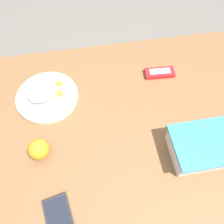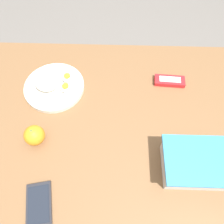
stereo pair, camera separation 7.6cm
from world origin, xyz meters
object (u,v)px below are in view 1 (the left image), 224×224
object	(u,v)px
food_container	(201,148)
cell_phone	(59,218)
rice_plate	(46,95)
orange_fruit	(39,149)
candy_bar	(160,73)

from	to	relation	value
food_container	cell_phone	bearing A→B (deg)	15.01
rice_plate	orange_fruit	bearing A→B (deg)	83.99
food_container	cell_phone	distance (m)	0.48
food_container	orange_fruit	distance (m)	0.51
food_container	rice_plate	world-z (taller)	food_container
orange_fruit	candy_bar	distance (m)	0.54
cell_phone	orange_fruit	bearing A→B (deg)	-76.87
orange_fruit	cell_phone	bearing A→B (deg)	103.13
orange_fruit	candy_bar	size ratio (longest dim) A/B	0.57
food_container	orange_fruit	xyz separation A→B (m)	(0.51, -0.08, -0.00)
candy_bar	rice_plate	bearing A→B (deg)	5.40
rice_plate	candy_bar	world-z (taller)	rice_plate
candy_bar	cell_phone	xyz separation A→B (m)	(0.42, 0.46, -0.00)
orange_fruit	rice_plate	size ratio (longest dim) A/B	0.30
orange_fruit	food_container	bearing A→B (deg)	170.79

